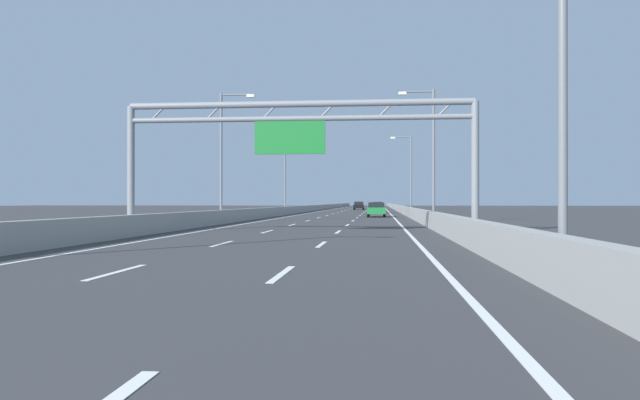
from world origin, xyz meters
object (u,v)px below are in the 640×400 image
object	(u,v)px
streetlamp_right_near	(551,19)
black_car	(359,206)
streetlamp_right_far	(409,170)
streetlamp_right_mid	(430,147)
streetlamp_left_mid	(224,149)
green_car	(376,210)
red_car	(376,207)
streetlamp_left_far	(287,170)
sign_gantry	(297,132)
orange_car	(378,205)

from	to	relation	value
streetlamp_right_near	black_car	size ratio (longest dim) A/B	2.12
streetlamp_right_far	streetlamp_right_near	bearing A→B (deg)	-90.00
black_car	streetlamp_right_mid	bearing A→B (deg)	-83.94
streetlamp_left_mid	black_car	size ratio (longest dim) A/B	2.12
green_car	streetlamp_left_mid	bearing A→B (deg)	-123.30
green_car	streetlamp_right_far	bearing A→B (deg)	74.57
streetlamp_right_near	red_car	size ratio (longest dim) A/B	2.19
red_car	black_car	distance (m)	30.23
streetlamp_right_mid	streetlamp_left_far	size ratio (longest dim) A/B	1.00
streetlamp_right_near	red_car	distance (m)	69.89
green_car	black_car	bearing A→B (deg)	93.76
streetlamp_left_far	sign_gantry	bearing A→B (deg)	-80.84
sign_gantry	black_car	xyz separation A→B (m)	(0.22, 83.85, -4.09)
streetlamp_right_near	green_car	world-z (taller)	streetlamp_right_near
streetlamp_right_far	sign_gantry	bearing A→B (deg)	-99.29
green_car	streetlamp_left_far	bearing A→B (deg)	128.14
sign_gantry	streetlamp_right_mid	bearing A→B (deg)	63.50
streetlamp_left_far	green_car	size ratio (longest dim) A/B	2.26
sign_gantry	red_car	distance (m)	54.08
streetlamp_right_near	streetlamp_left_far	world-z (taller)	same
streetlamp_right_mid	black_car	world-z (taller)	streetlamp_right_mid
streetlamp_right_far	orange_car	xyz separation A→B (m)	(-3.82, 47.54, -4.63)
streetlamp_left_mid	black_car	distance (m)	69.35
streetlamp_left_mid	red_car	distance (m)	40.51
streetlamp_right_far	red_car	xyz separation A→B (m)	(-4.00, 7.84, -4.66)
streetlamp_right_mid	orange_car	distance (m)	78.66
streetlamp_left_mid	streetlamp_left_far	bearing A→B (deg)	90.00
orange_car	streetlamp_left_mid	bearing A→B (deg)	-98.06
streetlamp_right_mid	red_car	bearing A→B (deg)	95.89
black_car	streetlamp_right_far	bearing A→B (deg)	-79.09
red_car	green_car	size ratio (longest dim) A/B	1.03
black_car	green_car	size ratio (longest dim) A/B	1.07
black_car	orange_car	bearing A→B (deg)	70.21
sign_gantry	streetlamp_left_mid	world-z (taller)	streetlamp_left_mid
orange_car	green_car	bearing A→B (deg)	-90.06
streetlamp_left_mid	red_car	size ratio (longest dim) A/B	2.19
streetlamp_right_far	streetlamp_left_far	bearing A→B (deg)	180.00
streetlamp_right_mid	orange_car	size ratio (longest dim) A/B	2.03
red_car	orange_car	distance (m)	39.71
streetlamp_left_mid	black_car	xyz separation A→B (m)	(7.63, 68.77, -4.62)
orange_car	red_car	bearing A→B (deg)	-90.25
streetlamp_right_mid	streetlamp_left_far	xyz separation A→B (m)	(-14.93, 30.89, 0.00)
sign_gantry	streetlamp_right_mid	xyz separation A→B (m)	(7.52, 15.08, 0.53)
streetlamp_left_far	orange_car	size ratio (longest dim) A/B	2.03
green_car	streetlamp_right_mid	bearing A→B (deg)	-77.00
green_car	sign_gantry	bearing A→B (deg)	-96.50
orange_car	streetlamp_right_near	bearing A→B (deg)	-88.00
streetlamp_right_near	black_car	world-z (taller)	streetlamp_right_near
sign_gantry	streetlamp_right_mid	size ratio (longest dim) A/B	1.78
red_car	black_car	world-z (taller)	black_car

